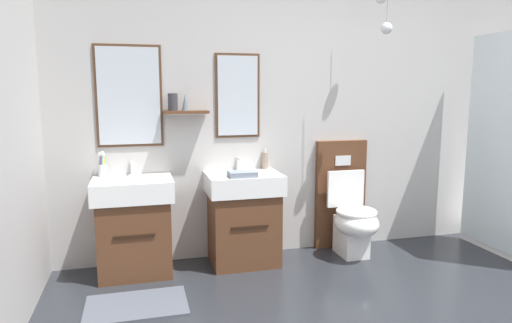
# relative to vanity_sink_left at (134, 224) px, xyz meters

# --- Properties ---
(wall_back) EXTENTS (5.07, 0.58, 2.65)m
(wall_back) POSITION_rel_vanity_sink_left_xyz_m (1.74, 0.26, 0.92)
(wall_back) COLOR #B7B5B2
(wall_back) RESTS_ON ground
(bath_mat) EXTENTS (0.68, 0.44, 0.01)m
(bath_mat) POSITION_rel_vanity_sink_left_xyz_m (0.00, -0.59, -0.40)
(bath_mat) COLOR #474C56
(bath_mat) RESTS_ON ground
(vanity_sink_left) EXTENTS (0.61, 0.49, 0.77)m
(vanity_sink_left) POSITION_rel_vanity_sink_left_xyz_m (0.00, 0.00, 0.00)
(vanity_sink_left) COLOR #56331E
(vanity_sink_left) RESTS_ON ground
(tap_on_left_sink) EXTENTS (0.03, 0.13, 0.11)m
(tap_on_left_sink) POSITION_rel_vanity_sink_left_xyz_m (0.00, 0.18, 0.44)
(tap_on_left_sink) COLOR silver
(tap_on_left_sink) RESTS_ON vanity_sink_left
(vanity_sink_right) EXTENTS (0.61, 0.49, 0.77)m
(vanity_sink_right) POSITION_rel_vanity_sink_left_xyz_m (0.89, 0.00, 0.00)
(vanity_sink_right) COLOR #56331E
(vanity_sink_right) RESTS_ON ground
(tap_on_right_sink) EXTENTS (0.03, 0.13, 0.11)m
(tap_on_right_sink) POSITION_rel_vanity_sink_left_xyz_m (0.89, 0.18, 0.44)
(tap_on_right_sink) COLOR silver
(tap_on_right_sink) RESTS_ON vanity_sink_right
(toilet) EXTENTS (0.48, 0.62, 1.00)m
(toilet) POSITION_rel_vanity_sink_left_xyz_m (1.86, 0.00, -0.03)
(toilet) COLOR #56331E
(toilet) RESTS_ON ground
(toothbrush_cup) EXTENTS (0.07, 0.07, 0.20)m
(toothbrush_cup) POSITION_rel_vanity_sink_left_xyz_m (-0.23, 0.16, 0.43)
(toothbrush_cup) COLOR silver
(toothbrush_cup) RESTS_ON vanity_sink_left
(soap_dispenser) EXTENTS (0.06, 0.06, 0.18)m
(soap_dispenser) POSITION_rel_vanity_sink_left_xyz_m (1.13, 0.17, 0.44)
(soap_dispenser) COLOR gray
(soap_dispenser) RESTS_ON vanity_sink_right
(folded_hand_towel) EXTENTS (0.22, 0.16, 0.04)m
(folded_hand_towel) POSITION_rel_vanity_sink_left_xyz_m (0.85, -0.14, 0.39)
(folded_hand_towel) COLOR gray
(folded_hand_towel) RESTS_ON vanity_sink_right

